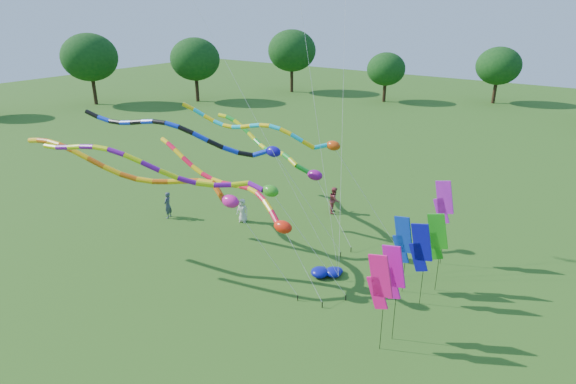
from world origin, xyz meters
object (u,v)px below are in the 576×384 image
Objects in this scene: tube_kite_orange at (151,176)px; person_a at (242,210)px; blue_nylon_heap at (331,272)px; person_b at (168,205)px; tube_kite_red at (236,191)px; person_c at (334,200)px.

person_a is (-0.42, 7.25, -4.57)m from tube_kite_orange.
tube_kite_orange reaches higher than blue_nylon_heap.
person_b is at bearing 179.28° from blue_nylon_heap.
tube_kite_red is 7.54× the size of person_c.
tube_kite_red is 5.15m from person_a.
person_c is (-4.05, 7.28, 0.66)m from blue_nylon_heap.
blue_nylon_heap is (5.71, 0.84, -3.57)m from tube_kite_red.
tube_kite_orange reaches higher than person_b.
person_c is at bearing 33.57° from person_a.
person_b is 0.99× the size of person_c.
person_a is at bearing 111.22° from person_c.
tube_kite_red is at bearing 61.16° from person_b.
tube_kite_orange is 13.35m from person_c.
blue_nylon_heap is at bearing 68.63° from person_b.
person_a is at bearing 97.05° from person_b.
tube_kite_red is 7.62m from person_b.
tube_kite_red reaches higher than person_a.
tube_kite_orange is 8.59m from person_a.
tube_kite_orange is at bearing -148.59° from blue_nylon_heap.
person_a is at bearing 162.96° from blue_nylon_heap.
tube_kite_orange is 8.92× the size of blue_nylon_heap.
person_c is at bearing 93.38° from tube_kite_red.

